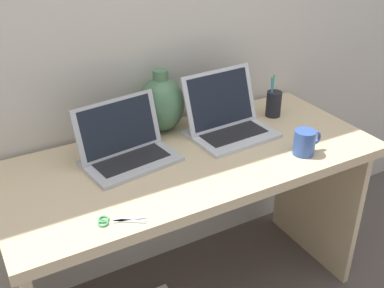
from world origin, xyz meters
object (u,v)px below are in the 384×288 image
Objects in this scene: laptop_left at (125,145)px; laptop_right at (226,118)px; coffee_mug at (305,142)px; pen_cup at (274,103)px; green_vase at (161,104)px; scissors at (113,221)px.

laptop_right is at bearing 0.39° from laptop_left.
pen_cup is at bearing 71.76° from coffee_mug.
pen_cup is at bearing -13.80° from green_vase.
green_vase is 2.15× the size of coffee_mug.
laptop_right is 2.36× the size of scissors.
coffee_mug is 0.83× the size of scissors.
laptop_right is at bearing -34.65° from green_vase.
scissors is at bearing -177.26° from coffee_mug.
green_vase is 0.64m from scissors.
scissors is at bearing -129.74° from green_vase.
laptop_left is 0.38m from scissors.
laptop_left is at bearing -145.70° from green_vase.
laptop_left is 1.95× the size of pen_cup.
coffee_mug is at bearing 2.74° from scissors.
pen_cup is (0.49, -0.12, -0.06)m from green_vase.
laptop_left is 2.49× the size of scissors.
laptop_left is 0.45m from laptop_right.
laptop_left reaches higher than pen_cup.
laptop_left is at bearing 153.99° from coffee_mug.
laptop_left is at bearing 61.79° from scissors.
green_vase is 1.80× the size of scissors.
green_vase is 1.40× the size of pen_cup.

